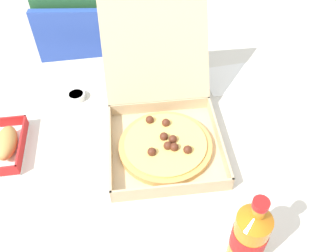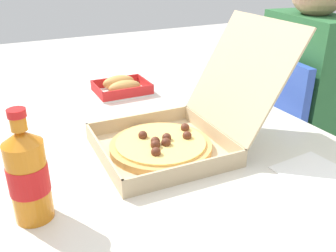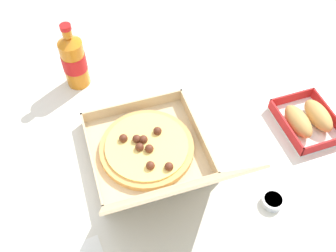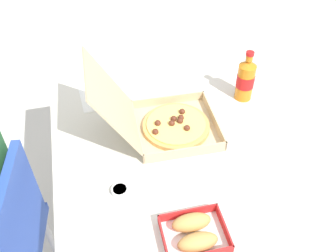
# 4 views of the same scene
# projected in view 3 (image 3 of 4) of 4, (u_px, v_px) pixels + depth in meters

# --- Properties ---
(ground_plane) EXTENTS (10.00, 10.00, 0.00)m
(ground_plane) POSITION_uv_depth(u_px,v_px,m) (169.00, 245.00, 1.65)
(ground_plane) COLOR beige
(dining_table) EXTENTS (1.30, 0.90, 0.70)m
(dining_table) POSITION_uv_depth(u_px,v_px,m) (169.00, 165.00, 1.15)
(dining_table) COLOR silver
(dining_table) RESTS_ON ground_plane
(pizza_box_open) EXTENTS (0.33, 0.48, 0.32)m
(pizza_box_open) POSITION_uv_depth(u_px,v_px,m) (151.00, 154.00, 1.03)
(pizza_box_open) COLOR tan
(pizza_box_open) RESTS_ON dining_table
(bread_side_box) EXTENTS (0.15, 0.19, 0.06)m
(bread_side_box) POSITION_uv_depth(u_px,v_px,m) (308.00, 120.00, 1.13)
(bread_side_box) COLOR white
(bread_side_box) RESTS_ON dining_table
(cola_bottle) EXTENTS (0.07, 0.07, 0.22)m
(cola_bottle) POSITION_uv_depth(u_px,v_px,m) (74.00, 60.00, 1.18)
(cola_bottle) COLOR orange
(cola_bottle) RESTS_ON dining_table
(dipping_sauce_cup) EXTENTS (0.06, 0.06, 0.02)m
(dipping_sauce_cup) POSITION_uv_depth(u_px,v_px,m) (273.00, 201.00, 0.99)
(dipping_sauce_cup) COLOR white
(dipping_sauce_cup) RESTS_ON dining_table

